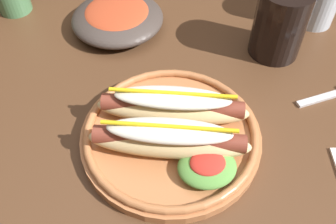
{
  "coord_description": "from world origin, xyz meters",
  "views": [
    {
      "loc": [
        -0.12,
        -0.42,
        1.2
      ],
      "look_at": [
        -0.07,
        -0.06,
        0.77
      ],
      "focal_mm": 39.61,
      "sensor_mm": 36.0,
      "label": 1
    }
  ],
  "objects_px": {
    "hot_dog_plate": "(172,131)",
    "fork": "(335,94)",
    "soda_cup": "(280,23)",
    "side_bowl": "(117,17)"
  },
  "relations": [
    {
      "from": "hot_dog_plate",
      "to": "soda_cup",
      "type": "xyz_separation_m",
      "value": [
        0.22,
        0.18,
        0.04
      ]
    },
    {
      "from": "soda_cup",
      "to": "side_bowl",
      "type": "height_order",
      "value": "soda_cup"
    },
    {
      "from": "fork",
      "to": "side_bowl",
      "type": "xyz_separation_m",
      "value": [
        -0.35,
        0.23,
        0.02
      ]
    },
    {
      "from": "hot_dog_plate",
      "to": "fork",
      "type": "height_order",
      "value": "hot_dog_plate"
    },
    {
      "from": "hot_dog_plate",
      "to": "fork",
      "type": "bearing_deg",
      "value": 11.14
    },
    {
      "from": "soda_cup",
      "to": "fork",
      "type": "bearing_deg",
      "value": -61.13
    },
    {
      "from": "side_bowl",
      "to": "fork",
      "type": "bearing_deg",
      "value": -33.71
    },
    {
      "from": "hot_dog_plate",
      "to": "side_bowl",
      "type": "relative_size",
      "value": 1.51
    },
    {
      "from": "fork",
      "to": "soda_cup",
      "type": "bearing_deg",
      "value": 107.32
    },
    {
      "from": "hot_dog_plate",
      "to": "fork",
      "type": "relative_size",
      "value": 2.22
    }
  ]
}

